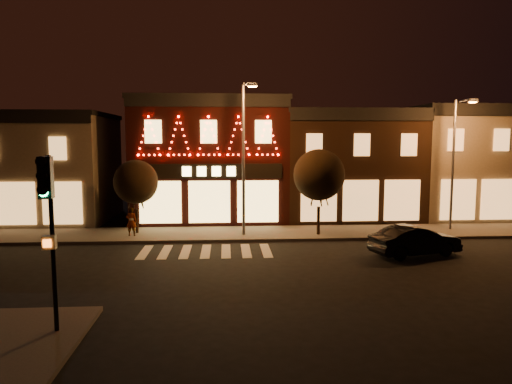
{
  "coord_description": "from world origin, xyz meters",
  "views": [
    {
      "loc": [
        1.0,
        -19.11,
        5.53
      ],
      "look_at": [
        2.5,
        4.0,
        2.95
      ],
      "focal_mm": 33.2,
      "sensor_mm": 36.0,
      "label": 1
    }
  ],
  "objects": [
    {
      "name": "building_left",
      "position": [
        -13.0,
        13.99,
        3.66
      ],
      "size": [
        12.2,
        8.28,
        7.3
      ],
      "color": "#756B53",
      "rests_on": "ground"
    },
    {
      "name": "streetlamp_mid",
      "position": [
        2.07,
        7.1,
        5.06
      ],
      "size": [
        0.78,
        1.91,
        8.37
      ],
      "rotation": [
        0.0,
        0.0,
        -0.25
      ],
      "color": "#59595E",
      "rests_on": "sidewalk_far"
    },
    {
      "name": "traffic_signal_near",
      "position": [
        -3.81,
        -6.06,
        3.64
      ],
      "size": [
        0.37,
        0.51,
        4.95
      ],
      "rotation": [
        0.0,
        0.0,
        0.07
      ],
      "color": "black",
      "rests_on": "sidewalk_near"
    },
    {
      "name": "dark_sedan",
      "position": [
        10.04,
        2.55,
        0.72
      ],
      "size": [
        4.61,
        2.61,
        1.44
      ],
      "primitive_type": "imported",
      "rotation": [
        0.0,
        0.0,
        1.84
      ],
      "color": "black",
      "rests_on": "ground"
    },
    {
      "name": "building_right_b",
      "position": [
        18.5,
        13.99,
        3.91
      ],
      "size": [
        9.2,
        8.28,
        7.8
      ],
      "color": "#756B53",
      "rests_on": "ground"
    },
    {
      "name": "streetlamp_right",
      "position": [
        14.58,
        8.03,
        4.66
      ],
      "size": [
        0.55,
        1.77,
        7.69
      ],
      "rotation": [
        0.0,
        0.0,
        -0.14
      ],
      "color": "#59595E",
      "rests_on": "sidewalk_far"
    },
    {
      "name": "sidewalk_far",
      "position": [
        2.0,
        8.0,
        0.07
      ],
      "size": [
        44.0,
        4.0,
        0.15
      ],
      "primitive_type": "cube",
      "color": "#47423D",
      "rests_on": "ground"
    },
    {
      "name": "tree_right",
      "position": [
        6.27,
        7.16,
        3.54
      ],
      "size": [
        2.9,
        2.9,
        4.85
      ],
      "rotation": [
        0.0,
        0.0,
        0.07
      ],
      "color": "black",
      "rests_on": "sidewalk_far"
    },
    {
      "name": "building_right_a",
      "position": [
        9.5,
        13.99,
        3.76
      ],
      "size": [
        9.2,
        8.28,
        7.5
      ],
      "color": "black",
      "rests_on": "ground"
    },
    {
      "name": "ground",
      "position": [
        0.0,
        0.0,
        0.0
      ],
      "size": [
        120.0,
        120.0,
        0.0
      ],
      "primitive_type": "plane",
      "color": "black",
      "rests_on": "ground"
    },
    {
      "name": "building_pulp",
      "position": [
        0.0,
        13.98,
        4.16
      ],
      "size": [
        10.2,
        8.34,
        8.3
      ],
      "color": "black",
      "rests_on": "ground"
    },
    {
      "name": "tree_left",
      "position": [
        -4.13,
        8.26,
        3.11
      ],
      "size": [
        2.53,
        2.53,
        4.23
      ],
      "rotation": [
        0.0,
        0.0,
        -0.18
      ],
      "color": "black",
      "rests_on": "sidewalk_far"
    },
    {
      "name": "pedestrian",
      "position": [
        -4.28,
        7.39,
        0.96
      ],
      "size": [
        0.59,
        0.4,
        1.61
      ],
      "primitive_type": "imported",
      "rotation": [
        0.0,
        0.0,
        3.12
      ],
      "color": "gray",
      "rests_on": "sidewalk_far"
    }
  ]
}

